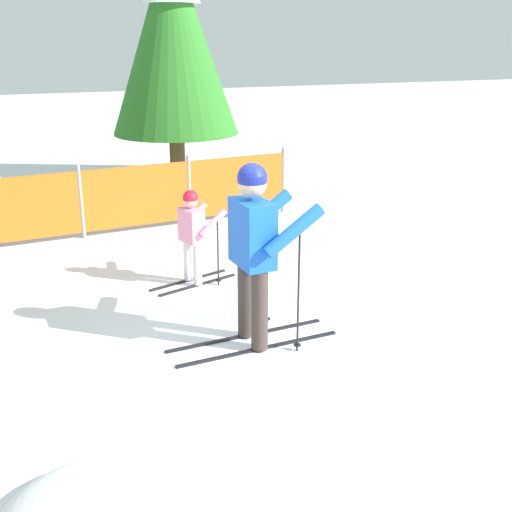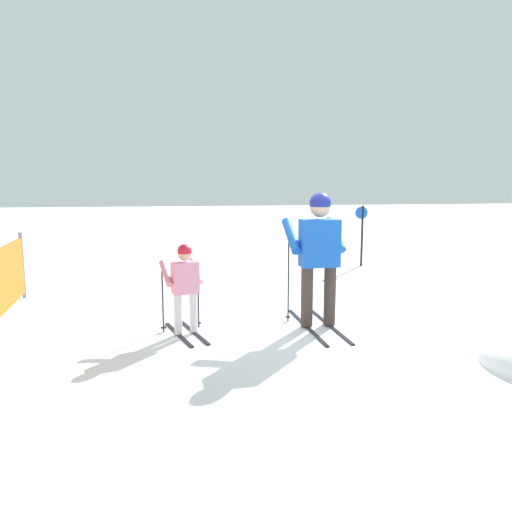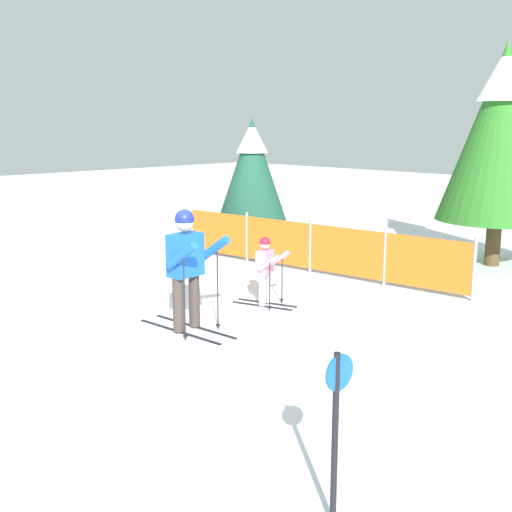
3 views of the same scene
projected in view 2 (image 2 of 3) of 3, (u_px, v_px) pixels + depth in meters
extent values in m
plane|color=white|center=(328.00, 323.00, 6.88)|extent=(60.00, 60.00, 0.00)
cube|color=black|center=(306.00, 326.00, 6.70)|extent=(1.69, 0.16, 0.02)
cube|color=black|center=(329.00, 325.00, 6.76)|extent=(1.69, 0.16, 0.02)
cylinder|color=#3F332D|center=(307.00, 296.00, 6.63)|extent=(0.16, 0.16, 0.80)
cylinder|color=#3F332D|center=(330.00, 295.00, 6.70)|extent=(0.16, 0.16, 0.80)
cube|color=blue|center=(319.00, 243.00, 6.56)|extent=(0.32, 0.52, 0.62)
cylinder|color=blue|center=(291.00, 236.00, 6.74)|extent=(0.61, 0.16, 0.46)
cylinder|color=blue|center=(335.00, 235.00, 6.87)|extent=(0.61, 0.16, 0.46)
sphere|color=#D8AD8C|center=(320.00, 207.00, 6.48)|extent=(0.27, 0.27, 0.27)
sphere|color=navy|center=(320.00, 203.00, 6.48)|extent=(0.28, 0.28, 0.28)
cylinder|color=black|center=(288.00, 277.00, 6.88)|extent=(0.02, 0.02, 1.25)
cylinder|color=black|center=(288.00, 317.00, 6.97)|extent=(0.07, 0.07, 0.01)
cylinder|color=black|center=(334.00, 276.00, 7.01)|extent=(0.02, 0.02, 1.25)
cylinder|color=black|center=(333.00, 314.00, 7.10)|extent=(0.07, 0.07, 0.01)
cube|color=black|center=(179.00, 334.00, 6.35)|extent=(1.05, 0.38, 0.02)
cube|color=black|center=(194.00, 332.00, 6.44)|extent=(1.05, 0.38, 0.02)
cylinder|color=silver|center=(178.00, 314.00, 6.31)|extent=(0.10, 0.10, 0.52)
cylinder|color=silver|center=(194.00, 312.00, 6.40)|extent=(0.10, 0.10, 0.52)
cube|color=pink|center=(185.00, 278.00, 6.28)|extent=(0.27, 0.36, 0.40)
cylinder|color=pink|center=(166.00, 273.00, 6.34)|extent=(0.39, 0.19, 0.31)
cylinder|color=pink|center=(196.00, 271.00, 6.51)|extent=(0.39, 0.19, 0.31)
sphere|color=#D8AD8C|center=(185.00, 254.00, 6.23)|extent=(0.17, 0.17, 0.17)
sphere|color=red|center=(185.00, 251.00, 6.23)|extent=(0.18, 0.18, 0.18)
cylinder|color=black|center=(163.00, 302.00, 6.41)|extent=(0.02, 0.02, 0.81)
cylinder|color=black|center=(164.00, 328.00, 6.47)|extent=(0.07, 0.07, 0.01)
cylinder|color=black|center=(198.00, 298.00, 6.62)|extent=(0.02, 0.02, 0.81)
cylinder|color=black|center=(199.00, 323.00, 6.67)|extent=(0.07, 0.07, 0.01)
cylinder|color=gray|center=(22.00, 265.00, 8.26)|extent=(0.06, 0.06, 1.10)
cube|color=orange|center=(10.00, 275.00, 7.45)|extent=(1.69, 0.18, 0.92)
cylinder|color=black|center=(362.00, 236.00, 11.28)|extent=(0.05, 0.05, 1.37)
cylinder|color=blue|center=(361.00, 213.00, 11.19)|extent=(0.04, 0.28, 0.28)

